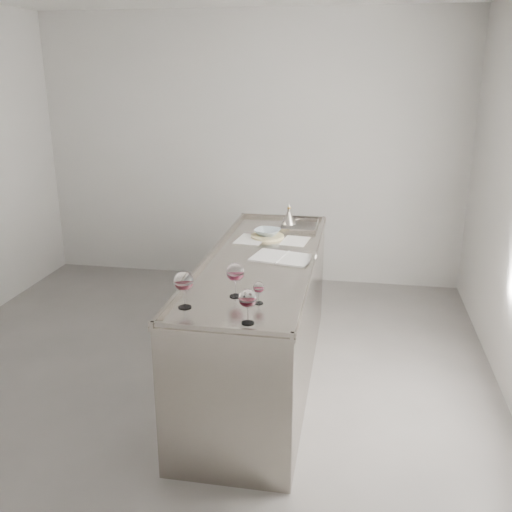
% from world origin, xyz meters
% --- Properties ---
extents(room_shell, '(4.54, 5.04, 2.84)m').
position_xyz_m(room_shell, '(0.00, 0.00, 1.40)').
color(room_shell, '#575452').
rests_on(room_shell, ground).
extents(counter, '(0.77, 2.42, 0.97)m').
position_xyz_m(counter, '(0.50, 0.30, 0.47)').
color(counter, gray).
rests_on(counter, ground).
extents(wine_glass_left, '(0.11, 0.11, 0.21)m').
position_xyz_m(wine_glass_left, '(0.22, -0.61, 1.09)').
color(wine_glass_left, white).
rests_on(wine_glass_left, counter).
extents(wine_glass_middle, '(0.11, 0.11, 0.21)m').
position_xyz_m(wine_glass_middle, '(0.47, -0.40, 1.09)').
color(wine_glass_middle, white).
rests_on(wine_glass_middle, counter).
extents(wine_glass_right, '(0.10, 0.10, 0.19)m').
position_xyz_m(wine_glass_right, '(0.61, -0.76, 1.08)').
color(wine_glass_right, white).
rests_on(wine_glass_right, counter).
extents(wine_glass_small, '(0.07, 0.07, 0.13)m').
position_xyz_m(wine_glass_small, '(0.62, -0.48, 1.03)').
color(wine_glass_small, white).
rests_on(wine_glass_small, counter).
extents(notebook, '(0.47, 0.37, 0.02)m').
position_xyz_m(notebook, '(0.65, 0.35, 0.95)').
color(notebook, silver).
rests_on(notebook, counter).
extents(loose_paper_top, '(0.22, 0.30, 0.00)m').
position_xyz_m(loose_paper_top, '(0.69, 0.79, 0.94)').
color(loose_paper_top, white).
rests_on(loose_paper_top, counter).
extents(loose_paper_under, '(0.24, 0.32, 0.00)m').
position_xyz_m(loose_paper_under, '(0.34, 0.78, 0.94)').
color(loose_paper_under, silver).
rests_on(loose_paper_under, counter).
extents(trivet, '(0.28, 0.28, 0.02)m').
position_xyz_m(trivet, '(0.46, 0.85, 0.95)').
color(trivet, '#C7B881').
rests_on(trivet, counter).
extents(ceramic_bowl, '(0.24, 0.24, 0.05)m').
position_xyz_m(ceramic_bowl, '(0.46, 0.85, 0.98)').
color(ceramic_bowl, '#96A7AF').
rests_on(ceramic_bowl, trivet).
extents(wine_funnel, '(0.13, 0.13, 0.19)m').
position_xyz_m(wine_funnel, '(0.58, 1.30, 1.00)').
color(wine_funnel, gray).
rests_on(wine_funnel, counter).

